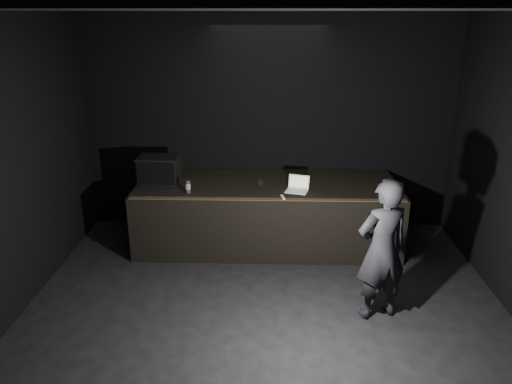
{
  "coord_description": "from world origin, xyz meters",
  "views": [
    {
      "loc": [
        0.04,
        -4.54,
        3.49
      ],
      "look_at": [
        -0.16,
        2.3,
        1.01
      ],
      "focal_mm": 35.0,
      "sensor_mm": 36.0,
      "label": 1
    }
  ],
  "objects_px": {
    "stage_riser": "(267,213)",
    "person": "(382,250)",
    "laptop": "(298,187)",
    "stage_monitor": "(159,169)",
    "beer_can": "(188,187)"
  },
  "relations": [
    {
      "from": "laptop",
      "to": "person",
      "type": "height_order",
      "value": "person"
    },
    {
      "from": "stage_monitor",
      "to": "person",
      "type": "relative_size",
      "value": 0.36
    },
    {
      "from": "stage_monitor",
      "to": "beer_can",
      "type": "xyz_separation_m",
      "value": [
        0.52,
        -0.46,
        -0.11
      ]
    },
    {
      "from": "laptop",
      "to": "person",
      "type": "distance_m",
      "value": 1.92
    },
    {
      "from": "person",
      "to": "laptop",
      "type": "bearing_deg",
      "value": -80.16
    },
    {
      "from": "laptop",
      "to": "beer_can",
      "type": "relative_size",
      "value": 2.06
    },
    {
      "from": "stage_riser",
      "to": "beer_can",
      "type": "height_order",
      "value": "beer_can"
    },
    {
      "from": "stage_riser",
      "to": "beer_can",
      "type": "xyz_separation_m",
      "value": [
        -1.15,
        -0.45,
        0.59
      ]
    },
    {
      "from": "stage_riser",
      "to": "stage_monitor",
      "type": "distance_m",
      "value": 1.81
    },
    {
      "from": "stage_riser",
      "to": "laptop",
      "type": "relative_size",
      "value": 10.6
    },
    {
      "from": "person",
      "to": "beer_can",
      "type": "bearing_deg",
      "value": -50.18
    },
    {
      "from": "stage_riser",
      "to": "person",
      "type": "bearing_deg",
      "value": -55.98
    },
    {
      "from": "beer_can",
      "to": "person",
      "type": "xyz_separation_m",
      "value": [
        2.51,
        -1.55,
        -0.21
      ]
    },
    {
      "from": "stage_riser",
      "to": "laptop",
      "type": "bearing_deg",
      "value": -35.52
    },
    {
      "from": "stage_riser",
      "to": "laptop",
      "type": "height_order",
      "value": "laptop"
    }
  ]
}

